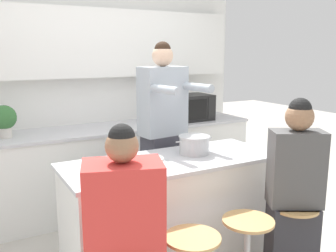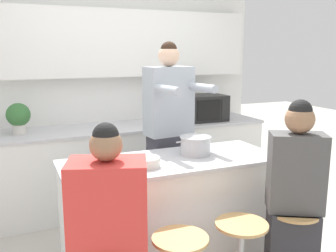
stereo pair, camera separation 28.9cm
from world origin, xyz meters
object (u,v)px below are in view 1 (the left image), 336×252
object	(u,v)px
fruit_bowl	(150,162)
potted_plant	(4,119)
bar_stool_rightmost	(292,244)
microwave	(190,107)
person_cooking	(163,142)
person_wrapped_blanket	(124,248)
coffee_cup_near	(128,169)
kitchen_island	(172,214)
banana_bunch	(130,159)
person_seated_near	(294,200)
cooking_pot	(194,145)

from	to	relation	value
fruit_bowl	potted_plant	xyz separation A→B (m)	(-0.80, 1.51, 0.15)
bar_stool_rightmost	microwave	bearing A→B (deg)	79.96
bar_stool_rightmost	person_cooking	world-z (taller)	person_cooking
person_wrapped_blanket	coffee_cup_near	xyz separation A→B (m)	(0.22, 0.43, 0.32)
kitchen_island	banana_bunch	xyz separation A→B (m)	(-0.31, 0.10, 0.48)
person_wrapped_blanket	kitchen_island	bearing A→B (deg)	61.07
microwave	banana_bunch	bearing A→B (deg)	-136.50
person_seated_near	coffee_cup_near	xyz separation A→B (m)	(-1.12, 0.43, 0.30)
person_cooking	banana_bunch	xyz separation A→B (m)	(-0.53, -0.46, 0.03)
kitchen_island	potted_plant	size ratio (longest dim) A/B	5.38
fruit_bowl	potted_plant	size ratio (longest dim) A/B	0.64
bar_stool_rightmost	coffee_cup_near	xyz separation A→B (m)	(-1.11, 0.46, 0.63)
person_seated_near	microwave	bearing A→B (deg)	109.52
cooking_pot	microwave	distance (m)	1.54
person_wrapped_blanket	potted_plant	xyz separation A→B (m)	(-0.39, 2.01, 0.46)
person_seated_near	microwave	world-z (taller)	person_seated_near
banana_bunch	microwave	xyz separation A→B (m)	(1.34, 1.27, 0.13)
person_cooking	cooking_pot	world-z (taller)	person_cooking
kitchen_island	fruit_bowl	size ratio (longest dim) A/B	8.41
bar_stool_rightmost	microwave	distance (m)	2.16
kitchen_island	person_wrapped_blanket	xyz separation A→B (m)	(-0.65, -0.60, 0.17)
cooking_pot	banana_bunch	xyz separation A→B (m)	(-0.55, 0.04, -0.05)
cooking_pot	coffee_cup_near	size ratio (longest dim) A/B	3.31
coffee_cup_near	person_seated_near	bearing A→B (deg)	-21.05
coffee_cup_near	banana_bunch	xyz separation A→B (m)	(0.12, 0.26, -0.01)
cooking_pot	microwave	size ratio (longest dim) A/B	0.70
banana_bunch	person_cooking	bearing A→B (deg)	40.63
banana_bunch	kitchen_island	bearing A→B (deg)	-17.06
person_cooking	person_wrapped_blanket	bearing A→B (deg)	-134.50
cooking_pot	kitchen_island	bearing A→B (deg)	-167.42
bar_stool_rightmost	cooking_pot	xyz separation A→B (m)	(-0.44, 0.68, 0.67)
kitchen_island	coffee_cup_near	distance (m)	0.68
kitchen_island	microwave	world-z (taller)	microwave
kitchen_island	cooking_pot	world-z (taller)	cooking_pot
fruit_bowl	potted_plant	world-z (taller)	potted_plant
person_wrapped_blanket	fruit_bowl	world-z (taller)	person_wrapped_blanket
cooking_pot	fruit_bowl	distance (m)	0.50
kitchen_island	person_seated_near	world-z (taller)	person_seated_near
bar_stool_rightmost	cooking_pot	distance (m)	1.05
fruit_bowl	microwave	size ratio (longest dim) A/B	0.41
person_cooking	cooking_pot	bearing A→B (deg)	-95.70
person_seated_near	fruit_bowl	size ratio (longest dim) A/B	7.03
bar_stool_rightmost	microwave	world-z (taller)	microwave
person_wrapped_blanket	cooking_pot	bearing A→B (deg)	54.82
kitchen_island	person_cooking	xyz separation A→B (m)	(0.22, 0.55, 0.44)
bar_stool_rightmost	banana_bunch	distance (m)	1.37
person_wrapped_blanket	microwave	distance (m)	2.63
fruit_bowl	banana_bunch	size ratio (longest dim) A/B	1.23
potted_plant	person_cooking	bearing A→B (deg)	-34.29
fruit_bowl	banana_bunch	distance (m)	0.21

